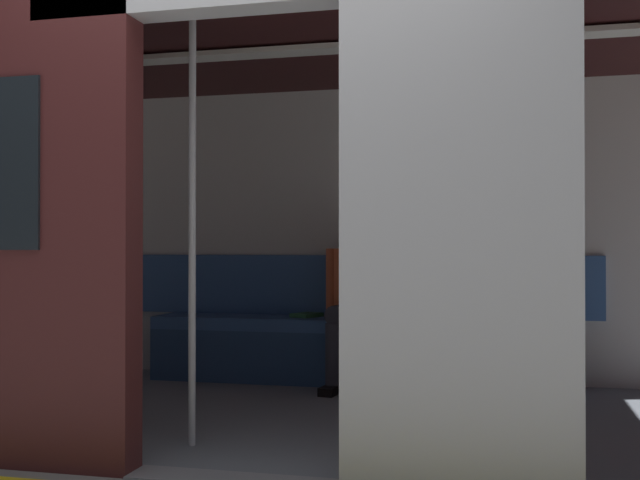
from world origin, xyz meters
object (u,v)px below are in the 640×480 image
at_px(handbag, 432,308).
at_px(book, 307,315).
at_px(person_seated, 360,289).
at_px(grab_pole_door, 192,227).
at_px(train_car, 300,153).
at_px(bench_seat, 348,334).

distance_m(handbag, book, 0.92).
bearing_deg(person_seated, grab_pole_door, 74.47).
distance_m(train_car, book, 1.59).
bearing_deg(train_car, person_seated, -98.50).
xyz_separation_m(train_car, book, (0.27, -1.17, -1.04)).
relative_size(bench_seat, book, 13.17).
xyz_separation_m(train_car, handbag, (-0.65, -1.13, -0.97)).
bearing_deg(bench_seat, train_car, 87.04).
bearing_deg(book, grab_pole_door, 110.97).
height_order(bench_seat, grab_pole_door, grab_pole_door).
bearing_deg(train_car, grab_pole_door, 65.63).
height_order(train_car, person_seated, train_car).
xyz_separation_m(train_car, person_seated, (-0.16, -1.04, -0.83)).
height_order(handbag, grab_pole_door, grab_pole_door).
relative_size(person_seated, handbag, 4.60).
height_order(book, grab_pole_door, grab_pole_door).
bearing_deg(grab_pole_door, book, -92.24).
xyz_separation_m(train_car, bench_seat, (-0.06, -1.09, -1.16)).
bearing_deg(grab_pole_door, handbag, -117.64).
bearing_deg(handbag, grab_pole_door, 62.36).
relative_size(train_car, person_seated, 5.35).
distance_m(person_seated, handbag, 0.52).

